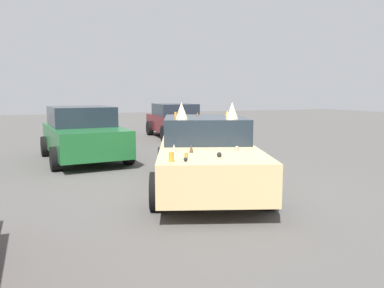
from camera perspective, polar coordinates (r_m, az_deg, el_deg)
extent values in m
plane|color=#514F4C|center=(7.51, 2.13, -6.70)|extent=(60.00, 60.00, 0.00)
cube|color=#D8BC7F|center=(7.39, 2.16, -2.31)|extent=(4.88, 3.20, 0.64)
cube|color=#1E2833|center=(7.69, 1.95, 2.33)|extent=(2.37, 2.18, 0.49)
cylinder|color=black|center=(6.23, 11.58, -6.92)|extent=(0.66, 0.42, 0.62)
cylinder|color=black|center=(6.05, -5.38, -7.22)|extent=(0.66, 0.42, 0.62)
cylinder|color=black|center=(8.93, 7.20, -2.39)|extent=(0.66, 0.42, 0.62)
cylinder|color=black|center=(8.81, -4.46, -2.50)|extent=(0.66, 0.42, 0.62)
ellipsoid|color=black|center=(8.49, -4.43, -1.46)|extent=(0.11, 0.06, 0.11)
ellipsoid|color=black|center=(5.85, 12.21, -3.57)|extent=(0.10, 0.05, 0.10)
ellipsoid|color=black|center=(5.92, -5.29, -3.87)|extent=(0.19, 0.09, 0.08)
ellipsoid|color=black|center=(8.02, -4.55, -1.62)|extent=(0.16, 0.07, 0.13)
ellipsoid|color=black|center=(8.37, 7.72, -0.39)|extent=(0.15, 0.07, 0.08)
ellipsoid|color=black|center=(6.50, 10.73, -3.45)|extent=(0.17, 0.08, 0.14)
ellipsoid|color=black|center=(8.19, 7.96, -1.48)|extent=(0.12, 0.06, 0.09)
ellipsoid|color=black|center=(8.67, 7.36, -0.25)|extent=(0.12, 0.06, 0.09)
ellipsoid|color=black|center=(6.92, 9.94, -4.56)|extent=(0.11, 0.06, 0.14)
cone|color=gray|center=(6.20, -2.78, -0.62)|extent=(0.10, 0.10, 0.14)
cone|color=#51381E|center=(6.14, -0.10, -0.71)|extent=(0.09, 0.09, 0.13)
cylinder|color=#A87A38|center=(5.56, -0.89, -1.82)|extent=(0.07, 0.07, 0.09)
cylinder|color=orange|center=(5.33, -3.19, -1.98)|extent=(0.10, 0.10, 0.14)
cylinder|color=gray|center=(6.31, 6.90, -0.74)|extent=(0.05, 0.05, 0.09)
sphere|color=black|center=(5.72, 4.19, -1.63)|extent=(0.08, 0.08, 0.08)
sphere|color=black|center=(5.34, -0.99, -2.38)|extent=(0.06, 0.06, 0.06)
cylinder|color=#51381E|center=(8.31, -1.52, 4.82)|extent=(0.09, 0.09, 0.11)
cone|color=orange|center=(8.30, 5.40, 4.80)|extent=(0.11, 0.11, 0.12)
cone|color=gray|center=(7.36, 6.48, 4.33)|extent=(0.06, 0.06, 0.10)
cylinder|color=orange|center=(7.61, -2.55, 4.52)|extent=(0.06, 0.06, 0.10)
cone|color=#51381E|center=(8.31, 0.84, 4.65)|extent=(0.09, 0.09, 0.06)
cone|color=beige|center=(7.19, 6.16, 5.12)|extent=(0.23, 0.23, 0.31)
cone|color=beige|center=(7.11, -1.62, 5.14)|extent=(0.23, 0.23, 0.31)
cube|color=#5B1419|center=(16.00, -2.40, 3.16)|extent=(4.21, 1.91, 0.67)
cube|color=#1E2833|center=(16.20, -2.66, 5.28)|extent=(2.09, 1.67, 0.50)
cylinder|color=black|center=(15.11, 2.22, 1.81)|extent=(0.65, 0.25, 0.64)
cylinder|color=black|center=(14.56, -4.21, 1.57)|extent=(0.65, 0.25, 0.64)
cylinder|color=black|center=(17.51, -0.88, 2.62)|extent=(0.65, 0.25, 0.64)
cylinder|color=black|center=(17.03, -6.49, 2.43)|extent=(0.65, 0.25, 0.64)
cube|color=#1E602D|center=(10.92, -16.25, 0.77)|extent=(4.03, 2.09, 0.71)
cube|color=#1E2833|center=(11.14, -16.64, 4.11)|extent=(2.06, 1.79, 0.54)
cylinder|color=black|center=(10.01, -9.75, -1.42)|extent=(0.62, 0.27, 0.60)
cylinder|color=black|center=(9.65, -20.19, -2.13)|extent=(0.62, 0.27, 0.60)
cylinder|color=black|center=(12.32, -13.07, 0.19)|extent=(0.62, 0.27, 0.60)
cylinder|color=black|center=(12.03, -21.55, -0.33)|extent=(0.62, 0.27, 0.60)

